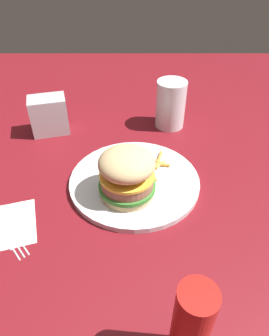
# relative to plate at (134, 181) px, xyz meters

# --- Properties ---
(ground_plane) EXTENTS (1.60, 1.60, 0.00)m
(ground_plane) POSITION_rel_plate_xyz_m (-0.01, -0.00, -0.01)
(ground_plane) COLOR maroon
(plate) EXTENTS (0.27, 0.27, 0.01)m
(plate) POSITION_rel_plate_xyz_m (0.00, 0.00, 0.00)
(plate) COLOR silver
(plate) RESTS_ON ground_plane
(sandwich) EXTENTS (0.11, 0.11, 0.10)m
(sandwich) POSITION_rel_plate_xyz_m (0.01, 0.04, 0.06)
(sandwich) COLOR tan
(sandwich) RESTS_ON plate
(fries_pile) EXTENTS (0.09, 0.10, 0.01)m
(fries_pile) POSITION_rel_plate_xyz_m (-0.04, -0.05, 0.01)
(fries_pile) COLOR #E5B251
(fries_pile) RESTS_ON plate
(napkin) EXTENTS (0.14, 0.14, 0.00)m
(napkin) POSITION_rel_plate_xyz_m (0.24, 0.12, -0.01)
(napkin) COLOR white
(napkin) RESTS_ON ground_plane
(fork) EXTENTS (0.12, 0.14, 0.00)m
(fork) POSITION_rel_plate_xyz_m (0.24, 0.12, -0.00)
(fork) COLOR silver
(fork) RESTS_ON napkin
(drink_glass) EXTENTS (0.08, 0.08, 0.12)m
(drink_glass) POSITION_rel_plate_xyz_m (-0.09, -0.24, 0.05)
(drink_glass) COLOR silver
(drink_glass) RESTS_ON ground_plane
(napkin_dispenser) EXTENTS (0.10, 0.08, 0.09)m
(napkin_dispenser) POSITION_rel_plate_xyz_m (0.22, -0.20, 0.04)
(napkin_dispenser) COLOR #B7BABF
(napkin_dispenser) RESTS_ON ground_plane
(ketchup_bottle) EXTENTS (0.04, 0.04, 0.15)m
(ketchup_bottle) POSITION_rel_plate_xyz_m (-0.06, 0.33, 0.07)
(ketchup_bottle) COLOR #B21914
(ketchup_bottle) RESTS_ON ground_plane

